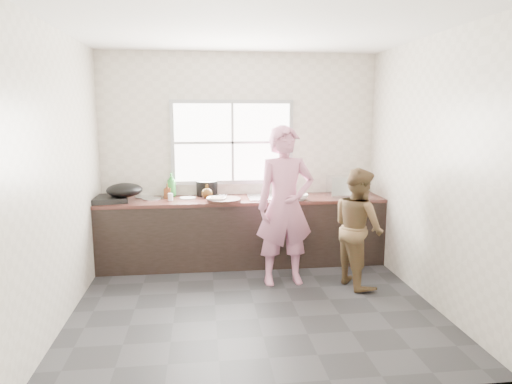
{
  "coord_description": "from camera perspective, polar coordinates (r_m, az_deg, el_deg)",
  "views": [
    {
      "loc": [
        -0.5,
        -4.4,
        1.95
      ],
      "look_at": [
        0.1,
        0.65,
        1.05
      ],
      "focal_mm": 32.0,
      "sensor_mm": 36.0,
      "label": 1
    }
  ],
  "objects": [
    {
      "name": "black_pot",
      "position": [
        6.0,
        -6.16,
        0.46
      ],
      "size": [
        0.36,
        0.36,
        0.2
      ],
      "primitive_type": "cylinder",
      "rotation": [
        0.0,
        0.0,
        -0.41
      ],
      "color": "black",
      "rests_on": "countertop"
    },
    {
      "name": "wall_front",
      "position": [
        2.9,
        3.31,
        -1.9
      ],
      "size": [
        3.6,
        0.01,
        2.7
      ],
      "primitive_type": "cube",
      "color": "beige",
      "rests_on": "ground"
    },
    {
      "name": "glass_jar",
      "position": [
        5.75,
        -10.64,
        -0.61
      ],
      "size": [
        0.08,
        0.08,
        0.09
      ],
      "primitive_type": "cylinder",
      "rotation": [
        0.0,
        0.0,
        0.43
      ],
      "color": "white",
      "rests_on": "countertop"
    },
    {
      "name": "wall_right",
      "position": [
        5.0,
        20.75,
        2.5
      ],
      "size": [
        0.01,
        3.2,
        2.7
      ],
      "primitive_type": "cube",
      "color": "silver",
      "rests_on": "ground"
    },
    {
      "name": "window_glazing",
      "position": [
        5.99,
        -2.95,
        6.19
      ],
      "size": [
        1.5,
        0.01,
        1.0
      ],
      "primitive_type": "cube",
      "color": "white",
      "rests_on": "window_frame"
    },
    {
      "name": "wok",
      "position": [
        5.8,
        -16.11,
        0.24
      ],
      "size": [
        0.58,
        0.58,
        0.16
      ],
      "primitive_type": "ellipsoid",
      "rotation": [
        0.0,
        0.0,
        -0.42
      ],
      "color": "black",
      "rests_on": "burner"
    },
    {
      "name": "cutting_board",
      "position": [
        5.59,
        -4.01,
        -1.02
      ],
      "size": [
        0.43,
        0.43,
        0.04
      ],
      "primitive_type": "cylinder",
      "rotation": [
        0.0,
        0.0,
        0.05
      ],
      "color": "black",
      "rests_on": "countertop"
    },
    {
      "name": "dish_rack",
      "position": [
        6.02,
        10.7,
        0.72
      ],
      "size": [
        0.37,
        0.26,
        0.27
      ],
      "primitive_type": "cube",
      "rotation": [
        0.0,
        0.0,
        0.04
      ],
      "color": "silver",
      "rests_on": "countertop"
    },
    {
      "name": "bowl_mince",
      "position": [
        5.58,
        -4.98,
        -0.95
      ],
      "size": [
        0.28,
        0.28,
        0.06
      ],
      "primitive_type": "imported",
      "rotation": [
        0.0,
        0.0,
        -0.22
      ],
      "color": "silver",
      "rests_on": "countertop"
    },
    {
      "name": "pot_lid_left",
      "position": [
        5.89,
        -12.87,
        -0.82
      ],
      "size": [
        0.26,
        0.26,
        0.01
      ],
      "primitive_type": "cylinder",
      "rotation": [
        0.0,
        0.0,
        -0.07
      ],
      "color": "silver",
      "rests_on": "countertop"
    },
    {
      "name": "burner",
      "position": [
        5.87,
        -17.96,
        -0.83
      ],
      "size": [
        0.52,
        0.52,
        0.07
      ],
      "primitive_type": "cube",
      "rotation": [
        0.0,
        0.0,
        0.19
      ],
      "color": "black",
      "rests_on": "countertop"
    },
    {
      "name": "wall_back",
      "position": [
        6.05,
        -2.01,
        4.34
      ],
      "size": [
        3.6,
        0.01,
        2.7
      ],
      "primitive_type": "cube",
      "color": "beige",
      "rests_on": "ground"
    },
    {
      "name": "sink",
      "position": [
        5.85,
        1.69,
        -0.65
      ],
      "size": [
        0.55,
        0.45,
        0.02
      ],
      "primitive_type": "cube",
      "color": "silver",
      "rests_on": "countertop"
    },
    {
      "name": "woman",
      "position": [
        5.15,
        3.64,
        -2.41
      ],
      "size": [
        0.64,
        0.45,
        1.68
      ],
      "primitive_type": "imported",
      "rotation": [
        0.0,
        0.0,
        0.08
      ],
      "color": "pink",
      "rests_on": "floor"
    },
    {
      "name": "cabinet",
      "position": [
        5.91,
        -1.7,
        -5.06
      ],
      "size": [
        3.6,
        0.62,
        0.82
      ],
      "primitive_type": "cube",
      "color": "black",
      "rests_on": "floor"
    },
    {
      "name": "person_side",
      "position": [
        5.25,
        12.65,
        -4.32
      ],
      "size": [
        0.65,
        0.75,
        1.34
      ],
      "primitive_type": "imported",
      "rotation": [
        0.0,
        0.0,
        1.81
      ],
      "color": "brown",
      "rests_on": "floor"
    },
    {
      "name": "plate_food",
      "position": [
        5.84,
        -8.52,
        -0.75
      ],
      "size": [
        0.21,
        0.21,
        0.02
      ],
      "primitive_type": "cylinder",
      "rotation": [
        0.0,
        0.0,
        -0.05
      ],
      "color": "silver",
      "rests_on": "countertop"
    },
    {
      "name": "floor",
      "position": [
        4.84,
        -0.27,
        -13.79
      ],
      "size": [
        3.6,
        3.2,
        0.01
      ],
      "primitive_type": "cube",
      "color": "#27272A",
      "rests_on": "ground"
    },
    {
      "name": "pot_lid_right",
      "position": [
        6.04,
        -13.79,
        -0.59
      ],
      "size": [
        0.28,
        0.28,
        0.01
      ],
      "primitive_type": "cylinder",
      "rotation": [
        0.0,
        0.0,
        0.22
      ],
      "color": "silver",
      "rests_on": "countertop"
    },
    {
      "name": "faucet",
      "position": [
        6.02,
        1.42,
        1.05
      ],
      "size": [
        0.02,
        0.02,
        0.3
      ],
      "primitive_type": "cylinder",
      "color": "silver",
      "rests_on": "countertop"
    },
    {
      "name": "bottle_brown_tall",
      "position": [
        5.91,
        -11.02,
        0.05
      ],
      "size": [
        0.08,
        0.08,
        0.17
      ],
      "primitive_type": "imported",
      "rotation": [
        0.0,
        0.0,
        -0.03
      ],
      "color": "#512B14",
      "rests_on": "countertop"
    },
    {
      "name": "window_frame",
      "position": [
        6.01,
        -2.97,
        6.21
      ],
      "size": [
        1.6,
        0.05,
        1.1
      ],
      "primitive_type": "cube",
      "color": "#9EA0A5",
      "rests_on": "wall_back"
    },
    {
      "name": "bottle_green",
      "position": [
        6.0,
        -10.53,
        0.9
      ],
      "size": [
        0.12,
        0.12,
        0.31
      ],
      "primitive_type": "imported",
      "rotation": [
        0.0,
        0.0,
        0.02
      ],
      "color": "green",
      "rests_on": "countertop"
    },
    {
      "name": "countertop",
      "position": [
        5.82,
        -1.72,
        -0.97
      ],
      "size": [
        3.6,
        0.64,
        0.04
      ],
      "primitive_type": "cube",
      "color": "#3D1E19",
      "rests_on": "cabinet"
    },
    {
      "name": "ceiling",
      "position": [
        4.49,
        -0.3,
        19.72
      ],
      "size": [
        3.6,
        3.2,
        0.01
      ],
      "primitive_type": "cube",
      "color": "silver",
      "rests_on": "wall_back"
    },
    {
      "name": "wall_left",
      "position": [
        4.63,
        -23.11,
        1.78
      ],
      "size": [
        0.01,
        3.2,
        2.7
      ],
      "primitive_type": "cube",
      "color": "beige",
      "rests_on": "ground"
    },
    {
      "name": "bowl_held",
      "position": [
        5.87,
        3.44,
        -0.41
      ],
      "size": [
        0.19,
        0.19,
        0.05
      ],
      "primitive_type": "imported",
      "rotation": [
        0.0,
        0.0,
        -0.1
      ],
      "color": "silver",
      "rests_on": "countertop"
    },
    {
      "name": "bowl_crabs",
      "position": [
        5.7,
        5.32,
        -0.71
      ],
      "size": [
        0.26,
        0.26,
        0.06
      ],
      "primitive_type": "imported",
      "rotation": [
        0.0,
        0.0,
        -0.39
      ],
      "color": "silver",
      "rests_on": "countertop"
    },
    {
      "name": "cleaver",
      "position": [
        5.76,
        -4.67,
        -0.47
      ],
      "size": [
        0.21,
        0.16,
        0.01
      ],
      "primitive_type": "cube",
      "rotation": [
        0.0,
        0.0,
        0.39
      ],
      "color": "silver",
      "rests_on": "cutting_board"
    },
    {
      "name": "bottle_brown_short",
      "position": [
        5.84,
        -6.15,
        0.05
      ],
      "size": [
        0.13,
        0.13,
        0.16
      ],
      "primitive_type": "imported",
      "rotation": [
        0.0,
        0.0,
        0.04
      ],
      "color": "#482F12",
      "rests_on": "countertop"
    }
  ]
}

